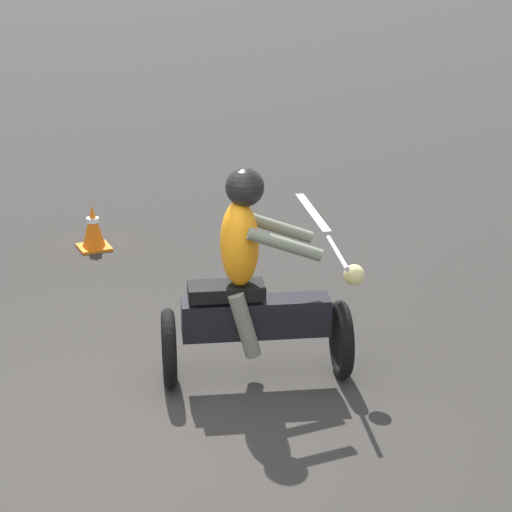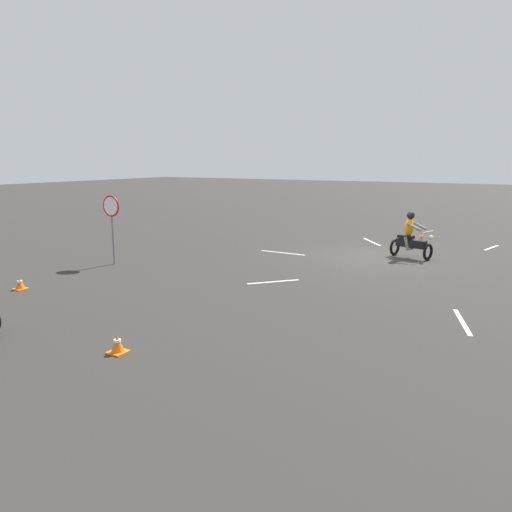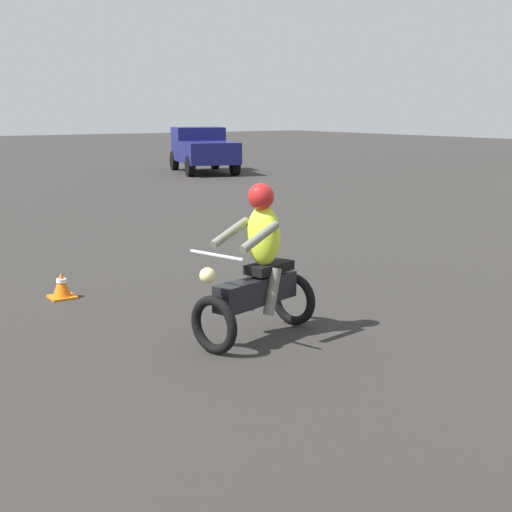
# 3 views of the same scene
# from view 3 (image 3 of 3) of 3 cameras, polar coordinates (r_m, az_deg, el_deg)

# --- Properties ---
(motorcycle_rider_background) EXTENTS (1.00, 1.56, 1.66)m
(motorcycle_rider_background) POSITION_cam_3_polar(r_m,az_deg,el_deg) (7.52, 0.17, -1.26)
(motorcycle_rider_background) COLOR black
(motorcycle_rider_background) RESTS_ON ground
(pickup_truck) EXTENTS (4.50, 2.99, 1.73)m
(pickup_truck) POSITION_cam_3_polar(r_m,az_deg,el_deg) (28.09, -4.26, 8.56)
(pickup_truck) COLOR black
(pickup_truck) RESTS_ON ground
(traffic_cone_far_right) EXTENTS (0.32, 0.32, 0.34)m
(traffic_cone_far_right) POSITION_cam_3_polar(r_m,az_deg,el_deg) (9.58, -15.29, -2.31)
(traffic_cone_far_right) COLOR orange
(traffic_cone_far_right) RESTS_ON ground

